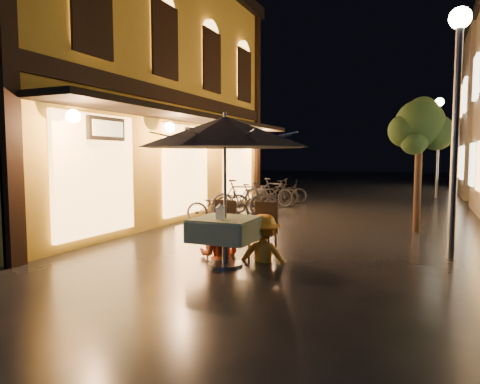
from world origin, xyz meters
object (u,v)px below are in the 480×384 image
at_px(streetlamp_near, 457,87).
at_px(patio_umbrella, 225,132).
at_px(person_orange, 220,214).
at_px(person_yellow, 264,215).
at_px(cafe_table, 225,230).
at_px(table_lantern, 220,210).
at_px(bicycle_0, 218,207).

bearing_deg(streetlamp_near, patio_umbrella, -149.66).
relative_size(person_orange, person_yellow, 1.00).
bearing_deg(streetlamp_near, cafe_table, -149.66).
xyz_separation_m(patio_umbrella, table_lantern, (-0.00, -0.17, -1.23)).
bearing_deg(person_orange, patio_umbrella, 110.78).
height_order(cafe_table, person_orange, person_orange).
height_order(table_lantern, bicycle_0, table_lantern).
height_order(table_lantern, person_yellow, person_yellow).
xyz_separation_m(table_lantern, person_yellow, (0.46, 0.73, -0.15)).
distance_m(patio_umbrella, person_orange, 1.51).
bearing_deg(bicycle_0, person_yellow, -160.87).
relative_size(cafe_table, bicycle_0, 0.60).
relative_size(patio_umbrella, person_orange, 1.77).
xyz_separation_m(streetlamp_near, bicycle_0, (-5.43, 1.88, -2.48)).
xyz_separation_m(patio_umbrella, person_yellow, (0.46, 0.55, -1.38)).
height_order(patio_umbrella, person_orange, patio_umbrella).
relative_size(patio_umbrella, bicycle_0, 1.64).
distance_m(person_yellow, bicycle_0, 4.16).
bearing_deg(bicycle_0, table_lantern, -171.18).
xyz_separation_m(person_orange, person_yellow, (0.81, 0.05, 0.00)).
bearing_deg(patio_umbrella, person_yellow, 50.25).
height_order(cafe_table, bicycle_0, bicycle_0).
bearing_deg(bicycle_0, patio_umbrella, -170.14).
bearing_deg(cafe_table, person_orange, 124.61).
relative_size(table_lantern, person_orange, 0.16).
bearing_deg(person_yellow, patio_umbrella, 41.89).
xyz_separation_m(table_lantern, bicycle_0, (-2.05, 4.03, -0.48)).
bearing_deg(person_yellow, table_lantern, 49.30).
height_order(person_yellow, bicycle_0, person_yellow).
distance_m(streetlamp_near, table_lantern, 4.47).
distance_m(streetlamp_near, cafe_table, 4.55).
xyz_separation_m(streetlamp_near, table_lantern, (-3.38, -2.15, -2.00)).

